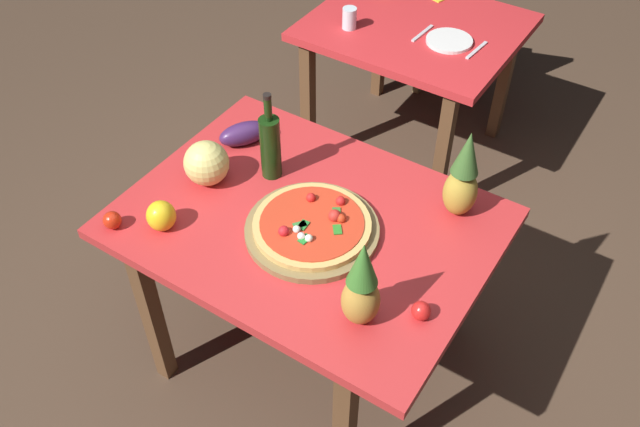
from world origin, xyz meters
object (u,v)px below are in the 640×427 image
(display_table, at_px, (308,237))
(drinking_glass_water, at_px, (349,18))
(background_table, at_px, (414,43))
(dining_chair, at_px, (456,18))
(pizza, at_px, (312,224))
(melon, at_px, (206,163))
(pineapple_right, at_px, (463,178))
(bell_pepper, at_px, (161,216))
(eggplant, at_px, (244,133))
(fork_utensil, at_px, (423,33))
(pineapple_left, at_px, (361,288))
(knife_utensil, at_px, (477,50))
(tomato_beside_pepper, at_px, (421,311))
(tomato_near_board, at_px, (112,220))
(dinner_plate, at_px, (449,41))
(pizza_board, at_px, (312,230))
(wine_bottle, at_px, (270,146))

(display_table, bearing_deg, drinking_glass_water, 114.89)
(background_table, distance_m, dining_chair, 0.69)
(pizza, xyz_separation_m, melon, (-0.47, 0.01, 0.04))
(melon, bearing_deg, pineapple_right, 22.51)
(pineapple_right, xyz_separation_m, bell_pepper, (-0.82, -0.62, -0.11))
(bell_pepper, distance_m, eggplant, 0.52)
(bell_pepper, bearing_deg, fork_utensil, 84.23)
(pineapple_left, height_order, knife_utensil, pineapple_left)
(tomato_beside_pepper, height_order, knife_utensil, tomato_beside_pepper)
(tomato_near_board, height_order, drinking_glass_water, drinking_glass_water)
(drinking_glass_water, relative_size, dinner_plate, 0.47)
(dining_chair, bearing_deg, pineapple_right, 96.35)
(eggplant, bearing_deg, pizza_board, -28.28)
(display_table, xyz_separation_m, melon, (-0.42, -0.03, 0.17))
(wine_bottle, height_order, dinner_plate, wine_bottle)
(dining_chair, height_order, pizza_board, dining_chair)
(wine_bottle, bearing_deg, knife_utensil, 76.49)
(tomato_beside_pepper, bearing_deg, eggplant, 158.41)
(tomato_near_board, bearing_deg, dining_chair, 85.72)
(eggplant, relative_size, fork_utensil, 1.11)
(tomato_near_board, bearing_deg, drinking_glass_water, 90.66)
(pizza_board, distance_m, pizza, 0.03)
(pizza, distance_m, drinking_glass_water, 1.38)
(background_table, relative_size, pizza, 2.47)
(melon, height_order, drinking_glass_water, melon)
(pizza, height_order, tomato_near_board, pizza)
(tomato_beside_pepper, bearing_deg, pineapple_right, 102.01)
(background_table, relative_size, knife_utensil, 5.55)
(wine_bottle, relative_size, knife_utensil, 1.97)
(pizza_board, height_order, knife_utensil, pizza_board)
(display_table, distance_m, pizza_board, 0.12)
(pineapple_left, xyz_separation_m, knife_utensil, (-0.32, 1.61, -0.14))
(dinner_plate, bearing_deg, background_table, 161.71)
(bell_pepper, xyz_separation_m, eggplant, (-0.04, 0.52, -0.01))
(pineapple_left, distance_m, drinking_glass_water, 1.74)
(drinking_glass_water, bearing_deg, pineapple_left, -57.74)
(melon, distance_m, tomato_near_board, 0.39)
(dining_chair, relative_size, drinking_glass_water, 8.26)
(display_table, height_order, tomato_near_board, tomato_near_board)
(melon, relative_size, knife_utensil, 0.92)
(bell_pepper, bearing_deg, pineapple_right, 37.03)
(dining_chair, relative_size, eggplant, 4.25)
(dining_chair, height_order, pineapple_right, pineapple_right)
(pizza_board, xyz_separation_m, drinking_glass_water, (-0.61, 1.24, 0.04))
(pizza_board, distance_m, dinner_plate, 1.39)
(dinner_plate, bearing_deg, tomato_near_board, -104.44)
(wine_bottle, height_order, fork_utensil, wine_bottle)
(bell_pepper, distance_m, fork_utensil, 1.65)
(pizza, distance_m, knife_utensil, 1.39)
(bell_pepper, bearing_deg, knife_utensil, 74.80)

